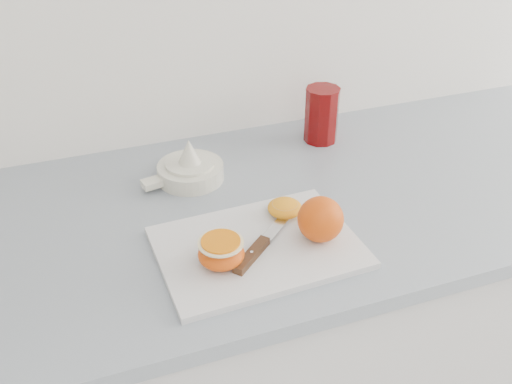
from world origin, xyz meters
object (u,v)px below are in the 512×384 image
citrus_juicer (190,169)px  red_tumbler (321,117)px  cutting_board (258,247)px  counter (278,352)px  half_orange (221,252)px

citrus_juicer → red_tumbler: (0.32, 0.07, 0.03)m
cutting_board → red_tumbler: size_ratio=2.66×
counter → citrus_juicer: size_ratio=14.38×
citrus_juicer → red_tumbler: bearing=11.6°
half_orange → cutting_board: bearing=20.0°
cutting_board → half_orange: half_orange is taller
half_orange → citrus_juicer: (0.02, 0.29, -0.01)m
half_orange → red_tumbler: red_tumbler is taller
counter → citrus_juicer: (-0.15, 0.12, 0.47)m
counter → citrus_juicer: bearing=141.6°
half_orange → citrus_juicer: 0.29m
citrus_juicer → red_tumbler: red_tumbler is taller
citrus_juicer → red_tumbler: size_ratio=1.35×
counter → red_tumbler: size_ratio=19.44×
counter → half_orange: 0.54m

